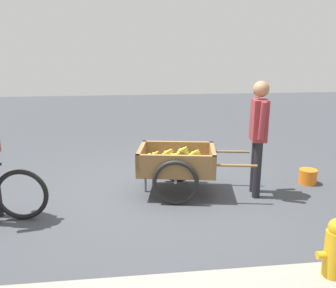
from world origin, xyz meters
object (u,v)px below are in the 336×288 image
object	(u,v)px
fruit_cart	(177,165)
fire_hydrant	(334,254)
vendor_person	(259,128)
plastic_bucket	(308,176)

from	to	relation	value
fruit_cart	fire_hydrant	xyz separation A→B (m)	(-1.05, 2.35, -0.10)
vendor_person	plastic_bucket	size ratio (longest dim) A/B	6.03
fire_hydrant	plastic_bucket	world-z (taller)	fire_hydrant
fruit_cart	vendor_person	size ratio (longest dim) A/B	1.06
fruit_cart	plastic_bucket	size ratio (longest dim) A/B	6.40
fruit_cart	vendor_person	bearing A→B (deg)	169.59
fruit_cart	fire_hydrant	size ratio (longest dim) A/B	2.63
vendor_person	plastic_bucket	distance (m)	1.37
fire_hydrant	fruit_cart	bearing A→B (deg)	-65.89
fruit_cart	vendor_person	world-z (taller)	vendor_person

